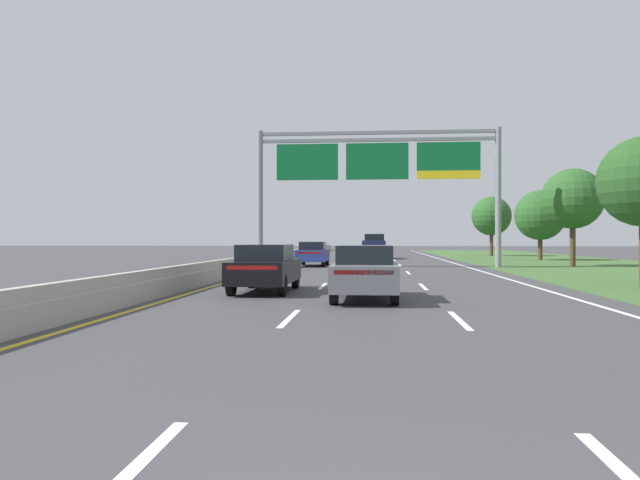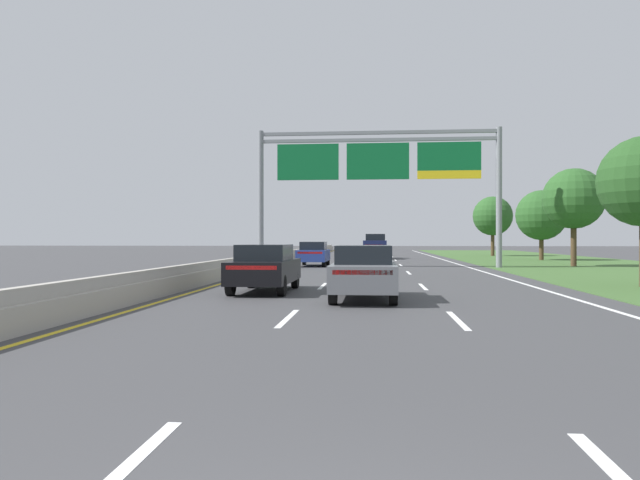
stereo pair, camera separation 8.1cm
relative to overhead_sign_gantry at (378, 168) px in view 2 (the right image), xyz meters
name	(u,v)px [view 2 (the right image)]	position (x,y,z in m)	size (l,w,h in m)	color
ground_plane	(373,267)	(-0.30, 0.69, -6.13)	(220.00, 220.00, 0.00)	#3D3D3F
lane_striping	(373,267)	(-0.30, 0.23, -6.13)	(11.96, 106.00, 0.01)	white
grass_verge_right	(603,268)	(13.65, 0.69, -6.12)	(14.00, 110.00, 0.02)	#3D602D
median_barrier_concrete	(269,261)	(-6.90, 0.69, -5.78)	(0.60, 110.00, 0.85)	#A8A399
overhead_sign_gantry	(378,168)	(0.00, 0.00, 0.00)	(15.06, 0.42, 8.57)	gray
pickup_truck_navy	(375,247)	(-0.10, 16.15, -5.06)	(2.11, 5.44, 2.20)	#161E47
car_blue_left_lane_sedan	(314,253)	(-4.13, 1.41, -5.31)	(1.84, 4.41, 1.57)	navy
car_grey_centre_lane_sedan	(364,271)	(-0.54, -19.59, -5.31)	(1.83, 4.40, 1.57)	slate
car_black_left_lane_sedan	(265,267)	(-3.85, -17.38, -5.31)	(1.85, 4.41, 1.57)	black
roadside_tree_mid	(574,199)	(12.46, 2.28, -1.82)	(3.86, 3.86, 6.26)	#4C3823
roadside_tree_far	(541,215)	(13.51, 13.42, -2.42)	(4.12, 4.12, 5.78)	#4C3823
roadside_tree_distant	(493,216)	(11.94, 25.42, -2.03)	(4.02, 4.02, 6.13)	#4C3823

